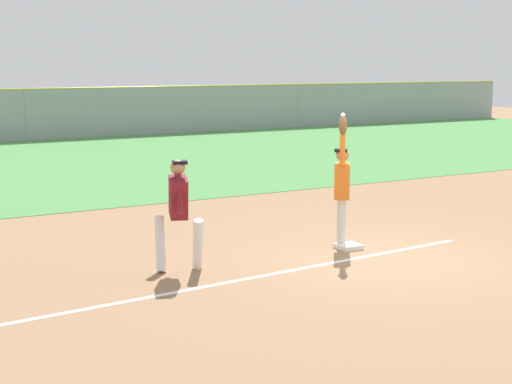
% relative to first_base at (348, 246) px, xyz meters
% --- Properties ---
extents(ground_plane, '(71.02, 71.02, 0.00)m').
position_rel_first_base_xyz_m(ground_plane, '(0.02, -0.78, -0.04)').
color(ground_plane, '#936D4C').
extents(outfield_grass, '(53.06, 16.13, 0.01)m').
position_rel_first_base_xyz_m(outfield_grass, '(0.02, 13.69, -0.04)').
color(outfield_grass, '#4C8C47').
rests_on(outfield_grass, ground_plane).
extents(chalk_foul_line, '(11.97, 1.03, 0.01)m').
position_rel_first_base_xyz_m(chalk_foul_line, '(-4.00, -0.90, -0.04)').
color(chalk_foul_line, white).
rests_on(chalk_foul_line, ground_plane).
extents(first_base, '(0.40, 0.40, 0.08)m').
position_rel_first_base_xyz_m(first_base, '(0.00, 0.00, 0.00)').
color(first_base, white).
rests_on(first_base, ground_plane).
extents(fielder, '(0.63, 0.78, 2.28)m').
position_rel_first_base_xyz_m(fielder, '(-0.01, 0.20, 1.08)').
color(fielder, silver).
rests_on(fielder, ground_plane).
extents(runner, '(0.76, 0.82, 1.72)m').
position_rel_first_base_xyz_m(runner, '(-3.11, 0.14, 0.96)').
color(runner, white).
rests_on(runner, ground_plane).
extents(baseball, '(0.07, 0.07, 0.07)m').
position_rel_first_base_xyz_m(baseball, '(-0.15, 0.02, 2.26)').
color(baseball, white).
extents(outfield_fence, '(53.14, 0.08, 2.12)m').
position_rel_first_base_xyz_m(outfield_fence, '(0.02, 21.76, 1.02)').
color(outfield_fence, '#93999E').
rests_on(outfield_fence, ground_plane).
extents(parked_car_tan, '(4.54, 2.39, 1.25)m').
position_rel_first_base_xyz_m(parked_car_tan, '(1.50, 25.02, 0.63)').
color(parked_car_tan, tan).
rests_on(parked_car_tan, ground_plane).
extents(parked_car_blue, '(4.49, 2.30, 1.25)m').
position_rel_first_base_xyz_m(parked_car_blue, '(7.45, 24.99, 0.63)').
color(parked_car_blue, '#23389E').
rests_on(parked_car_blue, ground_plane).
extents(parked_car_green, '(4.44, 2.19, 1.25)m').
position_rel_first_base_xyz_m(parked_car_green, '(13.24, 24.47, 0.63)').
color(parked_car_green, '#1E6B33').
rests_on(parked_car_green, ground_plane).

